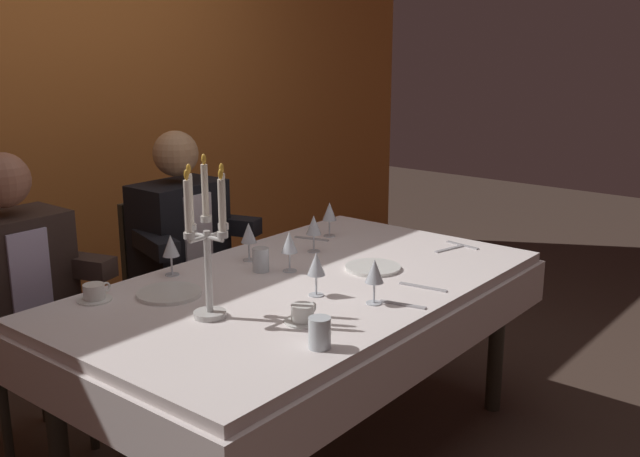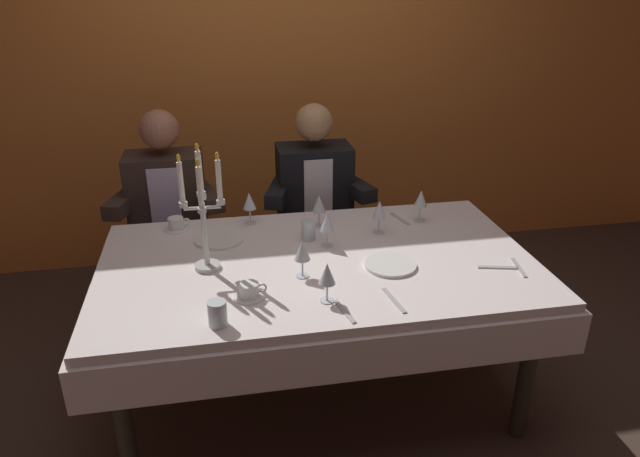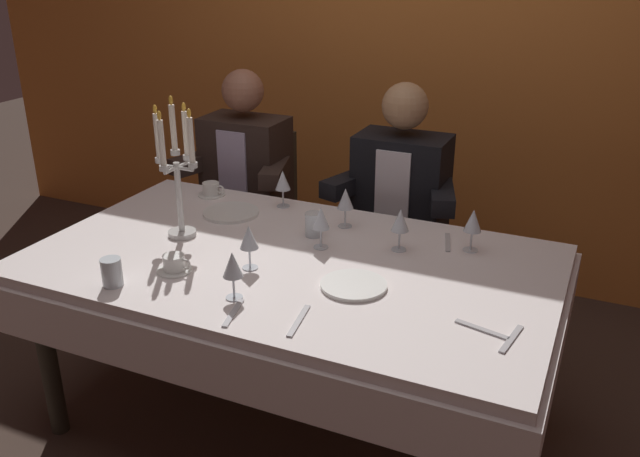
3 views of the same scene
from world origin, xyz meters
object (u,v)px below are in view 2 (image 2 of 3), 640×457
at_px(dining_table, 318,283).
at_px(candelabra, 203,212).
at_px(wine_glass_0, 421,199).
at_px(coffee_cup_1, 176,224).
at_px(wine_glass_5, 319,205).
at_px(coffee_cup_0, 250,291).
at_px(dinner_plate_1, 390,265).
at_px(wine_glass_1, 302,251).
at_px(seated_diner_1, 314,190).
at_px(water_tumbler_1, 217,313).
at_px(seated_diner_0, 167,199).
at_px(wine_glass_3, 249,202).
at_px(wine_glass_2, 379,210).
at_px(dinner_plate_0, 219,239).
at_px(water_tumbler_0, 308,230).
at_px(wine_glass_6, 327,275).
at_px(wine_glass_4, 327,223).

relative_size(dining_table, candelabra, 3.51).
bearing_deg(wine_glass_0, coffee_cup_1, 174.72).
bearing_deg(wine_glass_5, coffee_cup_0, -121.91).
xyz_separation_m(dinner_plate_1, coffee_cup_0, (-0.62, -0.15, 0.02)).
relative_size(dining_table, wine_glass_1, 11.83).
relative_size(wine_glass_1, seated_diner_1, 0.13).
bearing_deg(water_tumbler_1, seated_diner_0, 100.76).
relative_size(dinner_plate_1, wine_glass_5, 1.37).
height_order(wine_glass_1, wine_glass_3, same).
distance_m(dinner_plate_1, wine_glass_1, 0.40).
height_order(dining_table, candelabra, candelabra).
xyz_separation_m(seated_diner_0, seated_diner_1, (0.83, 0.00, 0.00)).
relative_size(dining_table, wine_glass_2, 11.83).
xyz_separation_m(dinner_plate_0, coffee_cup_1, (-0.20, 0.16, 0.02)).
height_order(coffee_cup_0, seated_diner_1, seated_diner_1).
xyz_separation_m(wine_glass_3, seated_diner_1, (0.40, 0.43, -0.12)).
distance_m(wine_glass_1, wine_glass_5, 0.52).
bearing_deg(coffee_cup_0, water_tumbler_0, 57.21).
height_order(water_tumbler_1, coffee_cup_1, water_tumbler_1).
relative_size(wine_glass_1, wine_glass_5, 1.00).
bearing_deg(coffee_cup_0, seated_diner_1, 68.40).
relative_size(dining_table, wine_glass_5, 11.83).
height_order(water_tumbler_0, seated_diner_0, seated_diner_0).
bearing_deg(wine_glass_2, candelabra, -164.88).
distance_m(water_tumbler_0, water_tumbler_1, 0.79).
distance_m(wine_glass_6, water_tumbler_1, 0.43).
xyz_separation_m(wine_glass_2, seated_diner_1, (-0.20, 0.66, -0.12)).
height_order(dining_table, water_tumbler_1, water_tumbler_1).
height_order(wine_glass_0, water_tumbler_1, wine_glass_0).
distance_m(candelabra, wine_glass_1, 0.44).
bearing_deg(seated_diner_1, wine_glass_5, -97.33).
height_order(wine_glass_2, seated_diner_1, seated_diner_1).
xyz_separation_m(wine_glass_0, coffee_cup_0, (-0.91, -0.60, -0.09)).
distance_m(wine_glass_4, coffee_cup_1, 0.77).
xyz_separation_m(wine_glass_6, water_tumbler_1, (-0.42, -0.09, -0.07)).
bearing_deg(dinner_plate_0, dining_table, -33.69).
relative_size(candelabra, coffee_cup_1, 4.19).
height_order(wine_glass_1, seated_diner_0, seated_diner_0).
bearing_deg(coffee_cup_0, dinner_plate_0, 100.87).
bearing_deg(seated_diner_0, coffee_cup_0, -71.83).
distance_m(candelabra, wine_glass_3, 0.52).
height_order(wine_glass_4, seated_diner_1, seated_diner_1).
bearing_deg(candelabra, seated_diner_0, 103.90).
distance_m(dinner_plate_1, coffee_cup_1, 1.08).
relative_size(wine_glass_1, water_tumbler_0, 1.71).
distance_m(wine_glass_1, coffee_cup_0, 0.28).
relative_size(wine_glass_0, wine_glass_1, 1.00).
bearing_deg(dinner_plate_1, candelabra, 170.82).
xyz_separation_m(candelabra, wine_glass_5, (0.55, 0.35, -0.14)).
relative_size(dinner_plate_0, dinner_plate_1, 1.05).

